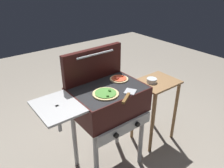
{
  "coord_description": "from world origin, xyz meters",
  "views": [
    {
      "loc": [
        -1.02,
        -1.39,
        1.82
      ],
      "look_at": [
        0.05,
        0.0,
        0.92
      ],
      "focal_mm": 35.67,
      "sensor_mm": 36.0,
      "label": 1
    }
  ],
  "objects": [
    {
      "name": "pizza_veggie",
      "position": [
        -0.08,
        -0.09,
        0.91
      ],
      "size": [
        0.22,
        0.22,
        0.03
      ],
      "color": "#E0C17F",
      "rests_on": "grill"
    },
    {
      "name": "pizza_pepperoni",
      "position": [
        0.18,
        0.06,
        0.91
      ],
      "size": [
        0.17,
        0.17,
        0.03
      ],
      "color": "beige",
      "rests_on": "grill"
    },
    {
      "name": "prep_table",
      "position": [
        0.66,
        0.0,
        0.54
      ],
      "size": [
        0.44,
        0.36,
        0.76
      ],
      "color": "olive",
      "rests_on": "ground_plane"
    },
    {
      "name": "spatula",
      "position": [
        0.04,
        -0.22,
        0.91
      ],
      "size": [
        0.25,
        0.19,
        0.02
      ],
      "color": "#B7BABF",
      "rests_on": "grill"
    },
    {
      "name": "grill",
      "position": [
        -0.01,
        -0.0,
        0.76
      ],
      "size": [
        0.96,
        0.53,
        0.9
      ],
      "color": "#38110F",
      "rests_on": "ground_plane"
    },
    {
      "name": "topping_bowl_near",
      "position": [
        0.59,
        0.02,
        0.78
      ],
      "size": [
        0.11,
        0.11,
        0.04
      ],
      "color": "silver",
      "rests_on": "prep_table"
    },
    {
      "name": "grill_lid_open",
      "position": [
        0.0,
        0.21,
        1.05
      ],
      "size": [
        0.63,
        0.09,
        0.3
      ],
      "color": "#38110F",
      "rests_on": "grill"
    },
    {
      "name": "ground_plane",
      "position": [
        0.0,
        0.0,
        0.0
      ],
      "size": [
        8.0,
        8.0,
        0.0
      ],
      "primitive_type": "plane",
      "color": "gray"
    }
  ]
}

